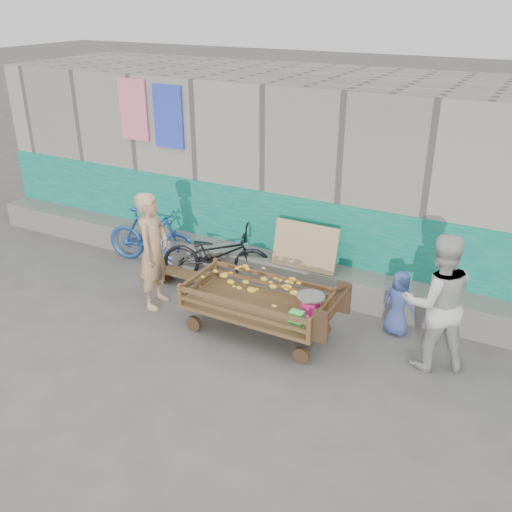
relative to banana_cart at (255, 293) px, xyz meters
The scene contains 9 objects.
ground 1.12m from the banana_cart, 100.02° to the right, with size 80.00×80.00×0.00m, color #4F4D49.
building_wall 3.25m from the banana_cart, 93.00° to the left, with size 12.00×3.50×3.00m.
banana_cart is the anchor object (origin of this frame).
bench 1.80m from the banana_cart, 157.28° to the left, with size 0.92×0.28×0.23m.
vendor_man 1.67m from the banana_cart, behind, with size 0.63×0.41×1.73m, color tan.
woman 2.29m from the banana_cart, ahead, with size 0.85×0.66×1.75m, color beige.
child 1.91m from the banana_cart, 27.99° to the left, with size 0.45×0.29×0.91m, color #384B8F.
bicycle_dark 1.68m from the banana_cart, 139.63° to the left, with size 0.60×1.72×0.91m, color black.
bicycle_blue 2.82m from the banana_cart, 156.45° to the left, with size 0.45×1.60×0.96m, color #21509D.
Camera 1 is at (3.28, -4.91, 4.20)m, focal length 40.00 mm.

